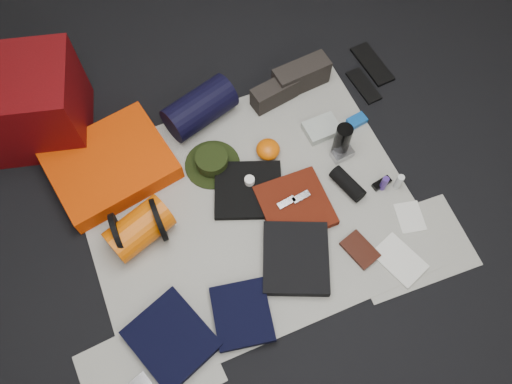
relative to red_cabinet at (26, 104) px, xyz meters
name	(u,v)px	position (x,y,z in m)	size (l,w,h in m)	color
floor	(249,209)	(0.86, -0.88, -0.24)	(4.50, 4.50, 0.02)	black
newspaper_mat	(249,208)	(0.86, -0.88, -0.22)	(1.60, 1.30, 0.01)	#B6B6A8
newspaper_sheet_front_left	(149,369)	(0.16, -1.43, -0.23)	(0.58, 0.40, 0.00)	#B6B6A8
newspaper_sheet_front_right	(410,247)	(1.51, -1.38, -0.23)	(0.58, 0.40, 0.00)	#B6B6A8
red_cabinet	(26,104)	(0.00, 0.00, 0.00)	(0.55, 0.46, 0.46)	#520608
sleeping_pad	(111,165)	(0.29, -0.40, -0.17)	(0.59, 0.48, 0.11)	#D13902
stuff_sack	(139,229)	(0.32, -0.82, -0.13)	(0.18, 0.18, 0.31)	#CA5003
sack_strap_left	(118,235)	(0.22, -0.82, -0.11)	(0.22, 0.22, 0.03)	black
sack_strap_right	(159,220)	(0.42, -0.82, -0.11)	(0.22, 0.22, 0.03)	black
navy_duffel	(200,108)	(0.83, -0.28, -0.12)	(0.20, 0.20, 0.38)	black
boonie_brim	(213,164)	(0.78, -0.58, -0.22)	(0.29, 0.29, 0.01)	black
boonie_crown	(212,161)	(0.78, -0.58, -0.18)	(0.17, 0.17, 0.07)	black
hiking_boot_left	(274,93)	(1.25, -0.32, -0.16)	(0.26, 0.10, 0.13)	black
hiking_boot_right	(301,76)	(1.43, -0.28, -0.14)	(0.32, 0.12, 0.16)	black
flip_flop_left	(364,86)	(1.76, -0.42, -0.22)	(0.09, 0.25, 0.01)	black
flip_flop_right	(372,64)	(1.88, -0.31, -0.22)	(0.11, 0.31, 0.02)	black
trousers_navy_a	(171,339)	(0.30, -1.35, -0.19)	(0.31, 0.35, 0.06)	black
trousers_navy_b	(242,314)	(0.63, -1.37, -0.20)	(0.26, 0.29, 0.05)	black
trousers_charcoal	(296,258)	(0.96, -1.22, -0.19)	(0.31, 0.36, 0.06)	black
black_tshirt	(248,190)	(0.90, -0.79, -0.20)	(0.34, 0.32, 0.03)	black
red_shirt	(295,206)	(1.08, -0.97, -0.20)	(0.33, 0.33, 0.04)	#4F1508
orange_stuff_sack	(268,149)	(1.08, -0.62, -0.18)	(0.13, 0.13, 0.08)	#CA5003
first_aid_pouch	(322,128)	(1.40, -0.61, -0.20)	(0.18, 0.14, 0.05)	#9DA59D
water_bottle	(342,141)	(1.44, -0.76, -0.11)	(0.09, 0.09, 0.21)	black
speaker	(348,184)	(1.37, -0.97, -0.18)	(0.08, 0.08, 0.20)	black
compact_camera	(342,154)	(1.43, -0.79, -0.20)	(0.11, 0.07, 0.05)	#A1A1A5
cyan_case	(357,121)	(1.61, -0.63, -0.21)	(0.10, 0.07, 0.03)	#0F4893
toiletry_purple	(384,183)	(1.54, -1.04, -0.17)	(0.03, 0.03, 0.10)	#3E2577
toiletry_clear	(399,182)	(1.61, -1.06, -0.17)	(0.04, 0.04, 0.11)	silver
paperback_book	(360,250)	(1.27, -1.30, -0.21)	(0.11, 0.18, 0.02)	black
map_booklet	(399,260)	(1.43, -1.42, -0.22)	(0.16, 0.24, 0.01)	silver
map_printout	(410,217)	(1.59, -1.24, -0.22)	(0.13, 0.16, 0.01)	silver
sunglasses	(382,183)	(1.55, -1.02, -0.21)	(0.10, 0.04, 0.03)	black
key_cluster	(141,384)	(0.11, -1.48, -0.22)	(0.08, 0.08, 0.01)	#A1A1A5
tape_roll	(250,181)	(0.92, -0.76, -0.17)	(0.05, 0.05, 0.04)	silver
energy_bar_a	(286,203)	(1.04, -0.95, -0.17)	(0.10, 0.04, 0.01)	#A1A1A5
energy_bar_b	(301,197)	(1.12, -0.95, -0.17)	(0.10, 0.04, 0.01)	#A1A1A5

